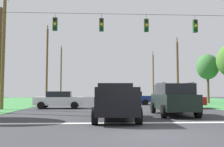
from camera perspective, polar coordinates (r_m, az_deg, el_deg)
name	(u,v)px	position (r m, az deg, el deg)	size (l,w,h in m)	color
ground_plane	(150,135)	(8.99, 8.72, -13.78)	(120.00, 120.00, 0.00)	#333338
stop_bar_stripe	(136,123)	(12.14, 5.58, -11.27)	(15.38, 0.45, 0.01)	white
lane_dash_0	(124,112)	(18.06, 2.72, -8.96)	(0.15, 2.50, 0.01)	white
lane_dash_1	(117,107)	(24.47, 1.21, -7.71)	(0.15, 2.50, 0.01)	white
lane_dash_2	(112,103)	(33.98, 0.03, -6.73)	(0.15, 2.50, 0.01)	white
lane_dash_3	(111,101)	(37.69, -0.27, -6.48)	(0.15, 2.50, 0.01)	white
overhead_signal_span	(126,54)	(18.11, 3.27, 4.63)	(18.50, 0.31, 7.55)	brown
pickup_truck	(115,102)	(13.30, 0.73, -6.51)	(2.39, 5.45, 1.95)	black
suv_black	(173,99)	(16.23, 13.94, -5.64)	(2.33, 4.86, 2.05)	black
distant_car_crossing_white	(59,100)	(22.76, -12.07, -5.90)	(4.34, 2.10, 1.52)	silver
distant_car_oncoming	(132,98)	(28.73, 4.68, -5.61)	(4.40, 2.22, 1.52)	navy
distant_car_far_parked	(179,100)	(23.00, 15.25, -5.83)	(4.33, 2.07, 1.52)	maroon
utility_pole_far_right	(178,71)	(38.62, 14.91, 0.62)	(0.34, 1.83, 9.75)	brown
utility_pole_near_left	(153,76)	(54.59, 9.49, -0.54)	(0.33, 1.99, 10.36)	brown
utility_pole_far_left	(3,49)	(22.92, -23.80, 5.17)	(0.28, 1.58, 10.40)	brown
utility_pole_distant_right	(47,63)	(37.65, -14.79, 2.33)	(0.29, 1.70, 11.42)	brown
utility_pole_distant_left	(61,72)	(53.44, -11.70, 0.28)	(0.31, 1.65, 11.26)	brown
tree_roadside_right	(208,67)	(34.31, 21.20, 1.39)	(2.81, 2.81, 6.35)	brown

